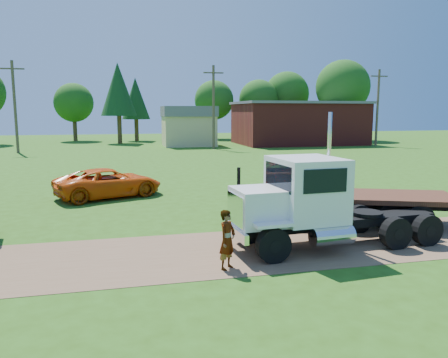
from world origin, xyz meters
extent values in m
plane|color=#294E11|center=(0.00, 0.00, 0.00)|extent=(140.00, 140.00, 0.00)
cube|color=brown|center=(0.00, 0.00, 0.01)|extent=(120.00, 4.20, 0.01)
cube|color=black|center=(2.50, -0.10, 0.71)|extent=(6.70, 1.34, 0.27)
cylinder|color=black|center=(0.01, -1.24, 0.49)|extent=(1.00, 0.38, 0.98)
cylinder|color=black|center=(0.01, -1.24, 0.49)|extent=(0.37, 0.35, 0.34)
cylinder|color=black|center=(-0.13, 0.65, 0.49)|extent=(1.00, 0.38, 0.98)
cylinder|color=black|center=(-0.13, 0.65, 0.49)|extent=(0.37, 0.35, 0.34)
cylinder|color=black|center=(3.99, -0.94, 0.49)|extent=(1.00, 0.38, 0.98)
cylinder|color=black|center=(3.99, -0.94, 0.49)|extent=(0.37, 0.35, 0.34)
cylinder|color=black|center=(3.85, 0.95, 0.49)|extent=(1.00, 0.38, 0.98)
cylinder|color=black|center=(3.85, 0.95, 0.49)|extent=(0.37, 0.35, 0.34)
cylinder|color=black|center=(5.14, -0.86, 0.49)|extent=(1.00, 0.38, 0.98)
cylinder|color=black|center=(5.14, -0.86, 0.49)|extent=(0.37, 0.35, 0.34)
cylinder|color=black|center=(5.00, 1.04, 0.49)|extent=(1.00, 0.38, 0.98)
cylinder|color=black|center=(5.00, 1.04, 0.49)|extent=(0.37, 0.35, 0.34)
cube|color=silver|center=(-0.02, -0.29, 1.37)|extent=(1.71, 1.62, 1.06)
cube|color=silver|center=(-0.81, -0.35, 1.33)|extent=(0.17, 1.33, 0.89)
cube|color=silver|center=(-0.86, -0.35, 0.71)|extent=(0.29, 2.04, 0.27)
cube|color=silver|center=(1.40, -0.19, 1.82)|extent=(2.02, 2.26, 1.86)
cube|color=black|center=(0.49, -0.25, 2.22)|extent=(0.18, 1.77, 0.75)
cube|color=black|center=(1.48, -1.26, 2.22)|extent=(1.33, 0.14, 0.67)
cube|color=black|center=(1.32, 0.89, 2.22)|extent=(1.33, 0.14, 0.67)
cube|color=silver|center=(0.01, -1.24, 1.06)|extent=(1.09, 0.48, 0.09)
cube|color=silver|center=(-0.13, 0.65, 1.06)|extent=(1.09, 0.48, 0.09)
cylinder|color=silver|center=(1.78, -1.18, 0.62)|extent=(1.28, 0.62, 0.53)
cylinder|color=silver|center=(2.38, 0.38, 2.04)|extent=(0.13, 0.13, 4.08)
cylinder|color=black|center=(3.57, -0.02, 0.91)|extent=(1.05, 1.05, 0.11)
imported|color=#D94D0A|center=(-4.57, 9.37, 0.70)|extent=(5.54, 4.05, 1.40)
cube|color=#3E1D13|center=(3.92, 2.27, 1.03)|extent=(8.17, 5.03, 0.18)
cube|color=black|center=(3.92, 2.27, 0.78)|extent=(7.67, 3.75, 0.25)
cylinder|color=black|center=(1.26, 2.19, 0.49)|extent=(1.02, 0.63, 0.98)
cylinder|color=black|center=(2.01, 4.12, 0.49)|extent=(1.02, 0.63, 0.98)
cylinder|color=black|center=(5.84, 0.42, 0.49)|extent=(1.02, 0.63, 0.98)
cylinder|color=black|center=(6.58, 2.34, 0.49)|extent=(1.02, 0.63, 0.98)
cube|color=black|center=(0.35, 3.65, 1.52)|extent=(0.15, 0.15, 0.98)
imported|color=#999999|center=(-1.33, -1.42, 0.79)|extent=(0.68, 0.68, 1.58)
imported|color=#999999|center=(5.82, 9.45, 0.87)|extent=(1.07, 1.00, 1.75)
cube|color=maroon|center=(18.00, 40.00, 2.50)|extent=(15.00, 10.00, 5.00)
cube|color=#5E5D63|center=(18.00, 40.00, 5.15)|extent=(15.40, 10.40, 0.30)
cube|color=tan|center=(4.00, 40.00, 1.80)|extent=(6.00, 5.00, 3.60)
cube|color=#5E5D63|center=(4.00, 40.00, 4.10)|extent=(6.20, 5.40, 1.20)
cylinder|color=#4F3B2C|center=(-14.00, 35.00, 4.50)|extent=(0.28, 0.28, 9.00)
cube|color=#4F3B2C|center=(-14.00, 35.00, 8.20)|extent=(2.20, 0.14, 0.14)
cylinder|color=#4F3B2C|center=(6.00, 35.00, 4.50)|extent=(0.28, 0.28, 9.00)
cube|color=#4F3B2C|center=(6.00, 35.00, 8.20)|extent=(2.20, 0.14, 0.14)
cylinder|color=#4F3B2C|center=(26.00, 35.00, 4.50)|extent=(0.28, 0.28, 9.00)
cube|color=#4F3B2C|center=(26.00, 35.00, 8.20)|extent=(2.20, 0.14, 0.14)
cylinder|color=#332414|center=(-10.16, 52.46, 1.42)|extent=(0.56, 0.56, 2.85)
sphere|color=#184D13|center=(-10.16, 52.46, 5.29)|extent=(5.37, 5.37, 5.37)
cylinder|color=#332414|center=(-1.77, 50.39, 1.53)|extent=(0.56, 0.56, 3.06)
cone|color=#10381B|center=(-1.77, 50.39, 5.86)|extent=(3.85, 3.85, 5.68)
cylinder|color=#332414|center=(9.80, 52.70, 1.55)|extent=(0.56, 0.56, 3.10)
sphere|color=#184D13|center=(9.80, 52.70, 5.76)|extent=(5.85, 5.85, 5.85)
cylinder|color=#332414|center=(16.67, 52.26, 1.59)|extent=(0.56, 0.56, 3.17)
sphere|color=#184D13|center=(16.67, 52.26, 5.89)|extent=(5.98, 5.98, 5.98)
cylinder|color=#332414|center=(27.06, 45.69, 2.02)|extent=(0.56, 0.56, 4.05)
sphere|color=#184D13|center=(27.06, 45.69, 7.52)|extent=(7.63, 7.63, 7.63)
cylinder|color=#332414|center=(-4.07, 45.91, 1.79)|extent=(0.56, 0.56, 3.59)
cone|color=#10381B|center=(-4.07, 45.91, 6.87)|extent=(4.51, 4.51, 6.67)
cylinder|color=#332414|center=(21.52, 53.11, 1.83)|extent=(0.56, 0.56, 3.66)
sphere|color=#184D13|center=(21.52, 53.11, 6.79)|extent=(6.89, 6.89, 6.89)
camera|label=1|loc=(-3.93, -12.08, 4.10)|focal=35.00mm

